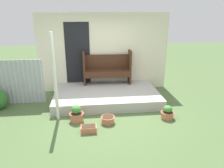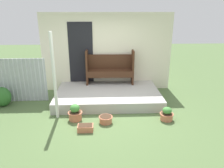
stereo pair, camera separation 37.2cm
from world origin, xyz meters
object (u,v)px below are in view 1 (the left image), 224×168
Objects in this scene: support_post at (55,78)px; bench at (107,67)px; planter_box_rect at (89,129)px; flower_pot_right at (167,113)px; flower_pot_middle at (108,119)px; flower_pot_left at (76,114)px.

support_post reaches higher than bench.
support_post is at bearing 137.47° from planter_box_rect.
flower_pot_middle is at bearing -177.23° from flower_pot_right.
bench reaches higher than flower_pot_left.
flower_pot_right is at bearing -2.67° from flower_pot_left.
bench is 2.31m from flower_pot_left.
flower_pot_left reaches higher than flower_pot_right.
planter_box_rect is at bearing -167.92° from flower_pot_right.
planter_box_rect is (0.78, -0.72, -1.03)m from support_post.
flower_pot_right is at bearing -5.65° from support_post.
support_post is 1.05m from flower_pot_left.
flower_pot_right is (2.34, -0.11, -0.03)m from flower_pot_left.
planter_box_rect is at bearing -103.54° from bench.
planter_box_rect is at bearing -42.53° from support_post.
support_post is at bearing -127.34° from bench.
flower_pot_left is at bearing 118.58° from planter_box_rect.
flower_pot_middle is 0.60m from planter_box_rect.
flower_pot_right is at bearing -55.50° from bench.
flower_pot_middle is at bearing -15.70° from support_post.
flower_pot_left is 1.21× the size of flower_pot_middle.
support_post is 6.25× the size of flower_pot_right.
bench is at bearing 75.32° from planter_box_rect.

